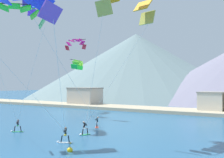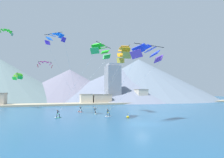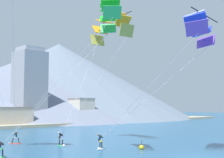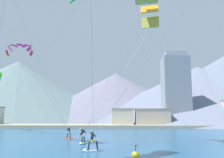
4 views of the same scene
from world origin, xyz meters
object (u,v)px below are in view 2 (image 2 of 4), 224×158
kitesurfer_near_trail (95,112)px  kitesurfer_near_lead (57,115)px  parafoil_kite_far_left (55,38)px  parafoil_kite_distant_mid_solo (45,64)px  parafoil_kite_mid_center (147,52)px  parafoil_kite_near_lead (101,50)px  race_marker_buoy (128,117)px  kitesurfer_mid_center (107,114)px  parafoil_kite_near_trail (123,53)px  kitesurfer_far_left (80,110)px  parafoil_kite_distant_high_outer (18,76)px  parafoil_kite_distant_low_drift (5,32)px

kitesurfer_near_trail → kitesurfer_near_lead: bearing=-160.0°
parafoil_kite_far_left → parafoil_kite_distant_mid_solo: size_ratio=4.16×
parafoil_kite_mid_center → parafoil_kite_far_left: bearing=136.8°
kitesurfer_near_trail → parafoil_kite_far_left: parafoil_kite_far_left is taller
kitesurfer_near_trail → parafoil_kite_far_left: 20.07m
parafoil_kite_near_lead → parafoil_kite_mid_center: 9.10m
parafoil_kite_near_lead → race_marker_buoy: parafoil_kite_near_lead is taller
parafoil_kite_near_lead → kitesurfer_mid_center: bearing=57.0°
parafoil_kite_far_left → race_marker_buoy: bearing=-26.8°
kitesurfer_near_trail → parafoil_kite_near_trail: bearing=-8.4°
kitesurfer_far_left → kitesurfer_mid_center: bearing=-69.5°
parafoil_kite_far_left → kitesurfer_near_lead: bearing=-75.5°
kitesurfer_near_lead → parafoil_kite_near_lead: (7.73, -6.23, 13.29)m
kitesurfer_near_trail → parafoil_kite_distant_mid_solo: (-12.33, 12.19, 13.27)m
parafoil_kite_distant_high_outer → parafoil_kite_distant_mid_solo: (8.69, -10.37, 2.87)m
parafoil_kite_near_lead → parafoil_kite_distant_mid_solo: (-10.99, 21.71, 0.01)m
kitesurfer_mid_center → parafoil_kite_distant_high_outer: bearing=129.1°
parafoil_kite_near_trail → parafoil_kite_far_left: size_ratio=0.88×
kitesurfer_mid_center → parafoil_kite_distant_mid_solo: (-13.83, 17.35, 13.25)m
parafoil_kite_mid_center → race_marker_buoy: 14.40m
kitesurfer_far_left → parafoil_kite_distant_mid_solo: parafoil_kite_distant_mid_solo is taller
parafoil_kite_near_trail → parafoil_kite_distant_mid_solo: 23.61m
parafoil_kite_near_lead → parafoil_kite_distant_mid_solo: parafoil_kite_near_lead is taller
parafoil_kite_near_lead → parafoil_kite_distant_high_outer: (-19.68, 32.09, -2.87)m
kitesurfer_near_trail → parafoil_kite_near_trail: (7.13, -1.05, 15.15)m
kitesurfer_mid_center → parafoil_kite_distant_mid_solo: size_ratio=0.42×
parafoil_kite_distant_mid_solo → parafoil_kite_far_left: bearing=-78.7°
parafoil_kite_mid_center → race_marker_buoy: bearing=95.2°
kitesurfer_far_left → parafoil_kite_distant_low_drift: parafoil_kite_distant_low_drift is taller
parafoil_kite_near_trail → parafoil_kite_distant_high_outer: 37.04m
kitesurfer_near_lead → parafoil_kite_distant_high_outer: 30.34m
parafoil_kite_far_left → parafoil_kite_distant_mid_solo: bearing=101.3°
kitesurfer_far_left → parafoil_kite_distant_low_drift: 30.88m
kitesurfer_near_lead → parafoil_kite_distant_high_outer: (-11.95, 25.86, 10.42)m
parafoil_kite_near_trail → parafoil_kite_distant_high_outer: bearing=140.0°
parafoil_kite_distant_high_outer → parafoil_kite_distant_low_drift: 15.08m
parafoil_kite_far_left → parafoil_kite_distant_low_drift: (-13.33, 13.74, 4.58)m
parafoil_kite_distant_low_drift → parafoil_kite_near_lead: bearing=-46.3°
kitesurfer_near_trail → kitesurfer_mid_center: size_ratio=1.00×
kitesurfer_near_lead → race_marker_buoy: kitesurfer_near_lead is taller
parafoil_kite_near_lead → parafoil_kite_near_trail: 12.13m
kitesurfer_mid_center → kitesurfer_far_left: 12.24m
parafoil_kite_mid_center → parafoil_kite_distant_high_outer: 46.25m
parafoil_kite_near_trail → parafoil_kite_distant_low_drift: 34.19m
parafoil_kite_distant_high_outer → race_marker_buoy: parafoil_kite_distant_high_outer is taller
kitesurfer_far_left → parafoil_kite_near_trail: parafoil_kite_near_trail is taller
parafoil_kite_distant_high_outer → parafoil_kite_distant_low_drift: (-2.11, -9.29, 11.69)m
kitesurfer_mid_center → parafoil_kite_distant_mid_solo: parafoil_kite_distant_mid_solo is taller
parafoil_kite_distant_low_drift → parafoil_kite_near_trail: bearing=-25.3°
parafoil_kite_near_lead → parafoil_kite_distant_mid_solo: bearing=116.8°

